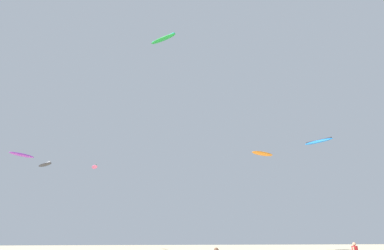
# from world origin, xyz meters

# --- Properties ---
(kite_aloft_0) EXTENTS (1.67, 2.73, 0.47)m
(kite_aloft_0) POSITION_xyz_m (-12.48, 39.03, 11.71)
(kite_aloft_0) COLOR #E5598C
(kite_aloft_1) EXTENTS (4.18, 3.13, 0.54)m
(kite_aloft_1) POSITION_xyz_m (12.13, 34.83, 13.28)
(kite_aloft_1) COLOR orange
(kite_aloft_2) EXTENTS (2.85, 3.46, 0.69)m
(kite_aloft_2) POSITION_xyz_m (15.90, 25.16, 12.56)
(kite_aloft_2) COLOR blue
(kite_aloft_4) EXTENTS (4.00, 3.68, 0.80)m
(kite_aloft_4) POSITION_xyz_m (-2.75, 28.28, 27.48)
(kite_aloft_4) COLOR green
(kite_aloft_5) EXTENTS (3.06, 3.42, 0.47)m
(kite_aloft_5) POSITION_xyz_m (-17.79, 33.63, 10.88)
(kite_aloft_5) COLOR #2D2D33
(kite_aloft_6) EXTENTS (2.21, 2.78, 0.28)m
(kite_aloft_6) POSITION_xyz_m (-16.88, 24.12, 9.98)
(kite_aloft_6) COLOR purple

